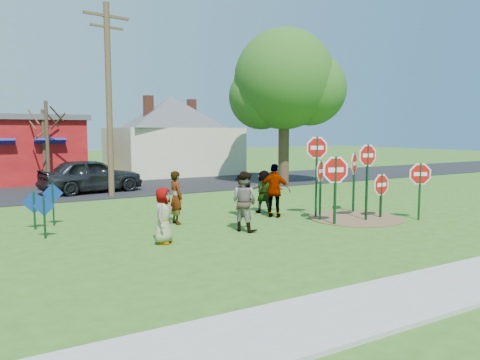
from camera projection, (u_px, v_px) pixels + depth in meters
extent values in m
plane|color=#355819|center=(227.00, 227.00, 14.67)|extent=(120.00, 120.00, 0.00)
cube|color=#9E9E99|center=(417.00, 294.00, 8.49)|extent=(22.00, 1.80, 0.08)
cube|color=black|center=(121.00, 188.00, 24.54)|extent=(120.00, 7.50, 0.04)
cylinder|color=brown|center=(355.00, 218.00, 16.07)|extent=(3.20, 3.20, 0.03)
cube|color=navy|center=(50.00, 142.00, 25.27)|extent=(1.60, 0.78, 0.45)
cube|color=beige|center=(172.00, 151.00, 32.71)|extent=(8.00, 7.00, 3.20)
pyramid|color=#4C4C51|center=(171.00, 96.00, 32.32)|extent=(9.40, 9.40, 2.20)
cube|color=brown|center=(148.00, 106.00, 30.54)|extent=(0.55, 0.55, 1.40)
cube|color=brown|center=(192.00, 109.00, 34.26)|extent=(0.55, 0.55, 1.40)
cube|color=#0F391B|center=(335.00, 191.00, 14.85)|extent=(0.08, 0.09, 2.20)
cylinder|color=white|center=(336.00, 170.00, 14.78)|extent=(1.13, 0.36, 1.17)
cylinder|color=#BC0D0B|center=(336.00, 170.00, 14.78)|extent=(0.97, 0.32, 1.01)
cube|color=white|center=(336.00, 170.00, 14.78)|extent=(0.50, 0.16, 0.15)
cube|color=#0F391B|center=(316.00, 177.00, 16.14)|extent=(0.07, 0.08, 2.80)
cylinder|color=white|center=(317.00, 148.00, 16.03)|extent=(1.00, 0.34, 1.04)
cylinder|color=#BC0D0B|center=(317.00, 148.00, 16.03)|extent=(0.86, 0.30, 0.90)
cube|color=white|center=(317.00, 148.00, 16.03)|extent=(0.44, 0.15, 0.13)
cylinder|color=gold|center=(317.00, 148.00, 16.03)|extent=(1.00, 0.34, 1.04)
cube|color=#0F391B|center=(367.00, 183.00, 15.54)|extent=(0.06, 0.07, 2.56)
cylinder|color=white|center=(368.00, 155.00, 15.44)|extent=(1.00, 0.06, 1.00)
cylinder|color=#BC0D0B|center=(368.00, 155.00, 15.44)|extent=(0.87, 0.06, 0.87)
cube|color=white|center=(368.00, 155.00, 15.44)|extent=(0.44, 0.02, 0.12)
cube|color=#0F391B|center=(354.00, 183.00, 17.15)|extent=(0.09, 0.09, 2.21)
cylinder|color=white|center=(354.00, 164.00, 17.08)|extent=(0.94, 0.62, 1.10)
cylinder|color=#BC0D0B|center=(354.00, 164.00, 17.08)|extent=(0.81, 0.53, 0.95)
cube|color=white|center=(354.00, 164.00, 17.08)|extent=(0.41, 0.27, 0.14)
cylinder|color=gold|center=(354.00, 164.00, 17.08)|extent=(0.93, 0.61, 1.10)
cube|color=#0F391B|center=(381.00, 196.00, 16.09)|extent=(0.06, 0.07, 1.53)
cylinder|color=white|center=(381.00, 185.00, 16.05)|extent=(1.02, 0.10, 1.03)
cylinder|color=#BC0D0B|center=(381.00, 185.00, 16.05)|extent=(0.88, 0.09, 0.88)
cube|color=white|center=(381.00, 185.00, 16.05)|extent=(0.45, 0.04, 0.13)
cube|color=#0F391B|center=(420.00, 192.00, 15.71)|extent=(0.08, 0.08, 1.92)
cylinder|color=white|center=(420.00, 174.00, 15.65)|extent=(0.85, 0.54, 1.00)
cylinder|color=#BC0D0B|center=(420.00, 174.00, 15.65)|extent=(0.74, 0.47, 0.86)
cube|color=white|center=(420.00, 174.00, 15.65)|extent=(0.37, 0.24, 0.12)
cylinder|color=gold|center=(420.00, 174.00, 15.65)|extent=(0.85, 0.54, 1.00)
cube|color=#0F391B|center=(320.00, 191.00, 15.55)|extent=(0.08, 0.08, 2.02)
cylinder|color=white|center=(321.00, 171.00, 15.48)|extent=(0.83, 0.49, 0.95)
cylinder|color=#BC0D0B|center=(321.00, 171.00, 15.48)|extent=(0.72, 0.43, 0.82)
cube|color=white|center=(321.00, 171.00, 15.48)|extent=(0.37, 0.22, 0.12)
cube|color=#0F391B|center=(44.00, 217.00, 13.00)|extent=(0.07, 0.07, 1.20)
cube|color=navy|center=(44.00, 206.00, 12.97)|extent=(0.55, 0.25, 0.59)
cube|color=#0F391B|center=(34.00, 210.00, 14.23)|extent=(0.07, 0.08, 1.17)
cube|color=navy|center=(34.00, 202.00, 14.21)|extent=(0.70, 0.16, 0.71)
cube|color=#0F391B|center=(53.00, 205.00, 14.79)|extent=(0.06, 0.07, 1.33)
cube|color=navy|center=(53.00, 193.00, 14.75)|extent=(0.61, 0.19, 0.63)
imported|color=#3A507C|center=(163.00, 216.00, 12.43)|extent=(0.84, 0.87, 1.51)
imported|color=#2D7C64|center=(176.00, 197.00, 15.05)|extent=(0.42, 0.63, 1.72)
imported|color=#9C463D|center=(244.00, 201.00, 13.98)|extent=(0.98, 1.08, 1.80)
imported|color=#3A393E|center=(243.00, 195.00, 16.31)|extent=(0.73, 1.07, 1.52)
imported|color=#4B305D|center=(275.00, 191.00, 16.18)|extent=(1.10, 1.10, 1.87)
imported|color=#25582F|center=(264.00, 191.00, 17.18)|extent=(1.52, 1.04, 1.57)
imported|color=#2E2E33|center=(91.00, 175.00, 22.58)|extent=(5.05, 2.61, 1.64)
cylinder|color=#4C3823|center=(109.00, 102.00, 20.91)|extent=(0.27, 0.27, 8.61)
cube|color=#4C3823|center=(107.00, 16.00, 20.52)|extent=(2.09, 0.47, 0.11)
cube|color=#4C3823|center=(107.00, 27.00, 20.57)|extent=(1.52, 0.36, 0.10)
cylinder|color=#382819|center=(284.00, 143.00, 25.96)|extent=(0.59, 0.59, 4.66)
sphere|color=#275316|center=(284.00, 79.00, 25.60)|extent=(5.51, 5.51, 5.51)
sphere|color=#275316|center=(310.00, 89.00, 25.75)|extent=(4.03, 4.03, 4.03)
sphere|color=#275316|center=(261.00, 97.00, 25.95)|extent=(3.60, 3.60, 3.60)
cylinder|color=#382819|center=(44.00, 148.00, 25.19)|extent=(0.18, 0.18, 4.14)
cylinder|color=#382819|center=(47.00, 145.00, 23.79)|extent=(0.18, 0.18, 4.52)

